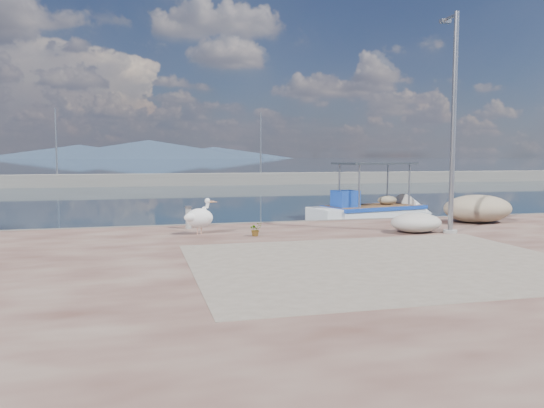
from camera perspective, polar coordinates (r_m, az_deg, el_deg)
The scene contains 12 objects.
ground at distance 15.23m, azimuth 3.55°, elevation -6.14°, with size 1400.00×1400.00×0.00m, color #162635.
quay at distance 9.80m, azimuth 14.58°, elevation -11.23°, with size 44.00×22.00×0.50m, color #48251F.
quay_patch at distance 12.78m, azimuth 12.04°, elevation -6.15°, with size 9.00×7.00×0.01m, color gray.
breakwater at distance 54.46m, azimuth -9.46°, elevation 2.63°, with size 120.00×2.20×7.50m.
mountains at distance 664.31m, azimuth -13.59°, elevation 5.63°, with size 370.00×280.00×22.00m.
boat_right at distance 25.65m, azimuth 10.76°, elevation -1.04°, with size 6.80×3.40×3.13m.
pelican at distance 17.04m, azimuth -7.78°, elevation -1.44°, with size 1.19×0.84×1.14m.
lamp_post at distance 18.02m, azimuth 18.88°, elevation 7.49°, with size 0.44×0.96×7.00m.
bollard_near at distance 18.41m, azimuth -8.98°, elevation -1.32°, with size 0.26×0.26×0.78m.
potted_plant at distance 16.52m, azimuth -1.78°, elevation -2.72°, with size 0.39×0.34×0.43m, color #33722D.
net_pile_c at distance 21.28m, azimuth 21.24°, elevation -0.47°, with size 2.65×1.89×1.04m, color #BEAA8D.
net_pile_d at distance 17.91m, azimuth 15.24°, elevation -1.95°, with size 1.71×1.28×0.64m, color beige.
Camera 1 is at (-4.59, -14.21, 3.00)m, focal length 35.00 mm.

